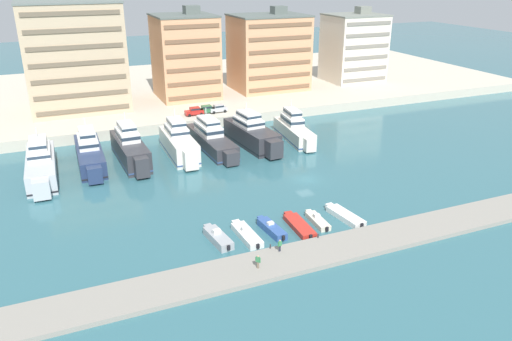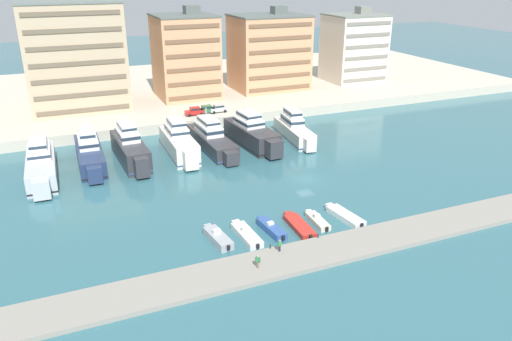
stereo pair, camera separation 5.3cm
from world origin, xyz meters
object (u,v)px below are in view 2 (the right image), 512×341
yacht_charcoal_mid_left (130,148)px  yacht_ivory_mid_right (294,129)px  yacht_silver_far_left (41,164)px  motorboat_blue_mid_left (271,228)px  car_green_left (206,109)px  motorboat_grey_far_left (218,237)px  pedestrian_near_edge (280,245)px  motorboat_white_left (246,234)px  car_silver_mid_left (218,108)px  yacht_ivory_center_left (179,143)px  yacht_charcoal_center (211,138)px  car_red_far_left (195,111)px  motorboat_white_center_right (345,216)px  motorboat_red_center_left (299,225)px  yacht_navy_left (90,153)px  yacht_charcoal_center_right (252,134)px  pedestrian_mid_deck (258,261)px  motorboat_cream_center (317,220)px

yacht_charcoal_mid_left → yacht_ivory_mid_right: (32.95, -0.21, -0.41)m
yacht_charcoal_mid_left → yacht_silver_far_left: bearing=-175.5°
motorboat_blue_mid_left → car_green_left: (7.45, 51.62, 2.66)m
yacht_charcoal_mid_left → motorboat_grey_far_left: yacht_charcoal_mid_left is taller
yacht_charcoal_mid_left → pedestrian_near_edge: (11.11, -39.37, -1.02)m
motorboat_white_left → car_silver_mid_left: bearing=75.0°
yacht_charcoal_mid_left → yacht_ivory_center_left: bearing=-1.8°
yacht_charcoal_center → car_green_left: 17.68m
car_red_far_left → pedestrian_near_edge: size_ratio=2.55×
motorboat_white_center_right → car_red_far_left: car_red_far_left is taller
yacht_charcoal_center → car_silver_mid_left: yacht_charcoal_center is taller
yacht_silver_far_left → motorboat_red_center_left: size_ratio=2.74×
motorboat_red_center_left → motorboat_white_center_right: (7.23, -0.04, 0.03)m
yacht_navy_left → yacht_charcoal_center_right: 30.58m
pedestrian_mid_deck → yacht_silver_far_left: bearing=118.7°
yacht_silver_far_left → car_green_left: bearing=28.7°
motorboat_white_center_right → pedestrian_near_edge: (-12.64, -5.29, 1.14)m
motorboat_blue_mid_left → motorboat_red_center_left: motorboat_blue_mid_left is taller
motorboat_grey_far_left → yacht_ivory_center_left: bearing=83.6°
yacht_charcoal_mid_left → pedestrian_near_edge: yacht_charcoal_mid_left is taller
yacht_silver_far_left → yacht_ivory_mid_right: bearing=1.2°
motorboat_red_center_left → motorboat_white_center_right: 7.23m
motorboat_grey_far_left → motorboat_white_center_right: size_ratio=0.87×
motorboat_white_center_right → car_silver_mid_left: size_ratio=1.82×
motorboat_blue_mid_left → yacht_ivory_mid_right: bearing=58.7°
motorboat_white_left → motorboat_red_center_left: 7.54m
motorboat_white_center_right → yacht_navy_left: bearing=130.8°
yacht_charcoal_mid_left → motorboat_red_center_left: 37.90m
yacht_ivory_center_left → pedestrian_mid_deck: size_ratio=10.40×
yacht_charcoal_mid_left → pedestrian_mid_deck: yacht_charcoal_mid_left is taller
motorboat_grey_far_left → pedestrian_mid_deck: (1.99, -8.53, 1.04)m
car_red_far_left → car_silver_mid_left: 5.60m
motorboat_blue_mid_left → motorboat_cream_center: bearing=-1.6°
yacht_charcoal_center_right → motorboat_white_left: yacht_charcoal_center_right is taller
pedestrian_near_edge → motorboat_white_center_right: bearing=22.7°
yacht_charcoal_center_right → motorboat_cream_center: 33.80m
motorboat_white_left → pedestrian_near_edge: 6.17m
motorboat_red_center_left → car_silver_mid_left: size_ratio=1.81×
pedestrian_near_edge → pedestrian_mid_deck: size_ratio=0.94×
yacht_ivory_center_left → motorboat_red_center_left: size_ratio=2.32×
motorboat_white_center_right → car_green_left: (-3.68, 52.09, 2.78)m
motorboat_blue_mid_left → motorboat_cream_center: size_ratio=1.08×
motorboat_blue_mid_left → yacht_ivory_center_left: bearing=96.3°
yacht_ivory_mid_right → car_green_left: 22.34m
yacht_navy_left → car_silver_mid_left: yacht_navy_left is taller
car_silver_mid_left → pedestrian_mid_deck: bearing=-104.7°
car_silver_mid_left → pedestrian_near_edge: 58.31m
yacht_ivory_center_left → motorboat_white_left: size_ratio=2.37×
motorboat_red_center_left → car_green_left: bearing=86.1°
motorboat_white_center_right → pedestrian_near_edge: size_ratio=4.75×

